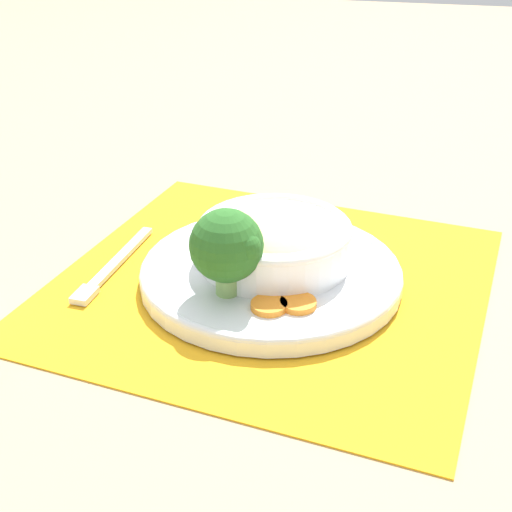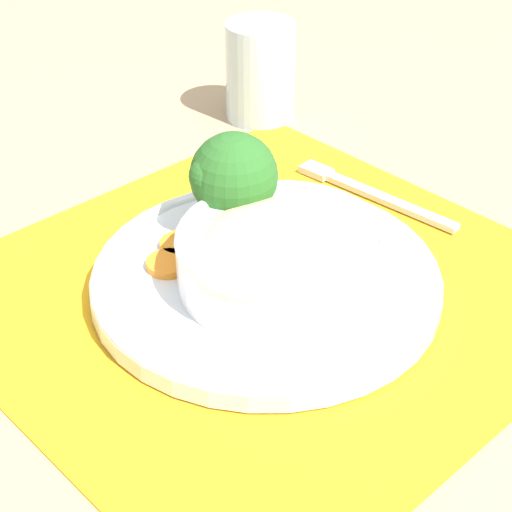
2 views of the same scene
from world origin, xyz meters
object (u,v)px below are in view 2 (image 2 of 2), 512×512
Objects in this scene: broccoli_floret at (233,177)px; fork at (361,189)px; bowl at (282,253)px; water_glass at (260,77)px.

fork is (0.15, -0.04, -0.07)m from broccoli_floret.
bowl is 0.20m from fork.
water_glass is 0.21m from fork.
broccoli_floret is at bearing 67.24° from bowl.
bowl is 0.35m from water_glass.
water_glass is at bearing 70.83° from fork.
fork is (0.19, 0.04, -0.04)m from bowl.
water_glass is (0.26, 0.24, 0.00)m from bowl.
water_glass reaches higher than bowl.
fork is at bearing -111.97° from water_glass.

